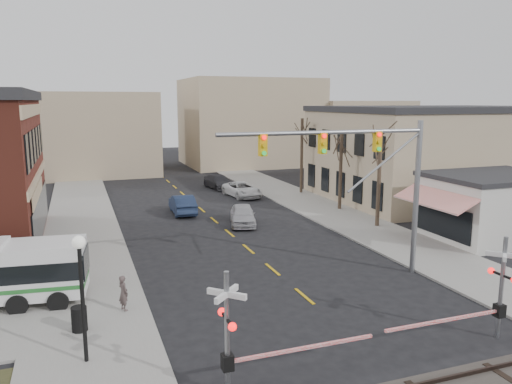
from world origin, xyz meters
TOP-DOWN VIEW (x-y plane):
  - ground at (0.00, 0.00)m, footprint 160.00×160.00m
  - sidewalk_west at (-9.50, 20.00)m, footprint 5.00×60.00m
  - sidewalk_east at (9.50, 20.00)m, footprint 5.00×60.00m
  - tan_building at (22.00, 20.00)m, footprint 20.30×15.30m
  - awning_shop at (15.97, 7.00)m, footprint 9.74×6.20m
  - tree_east_a at (10.50, 12.00)m, footprint 0.28×0.28m
  - tree_east_b at (10.80, 18.00)m, footprint 0.28×0.28m
  - tree_east_c at (11.00, 26.00)m, footprint 0.28×0.28m
  - traffic_signal_mast at (3.91, 3.12)m, footprint 10.83×0.30m
  - rr_crossing_west at (-5.20, -4.37)m, footprint 5.60×1.36m
  - rr_crossing_east at (4.78, -4.23)m, footprint 5.60×1.36m
  - street_lamp at (-9.68, -0.95)m, footprint 0.44×0.44m
  - trash_bin at (-9.86, 1.56)m, footprint 0.60×0.60m
  - car_a at (1.61, 15.95)m, footprint 2.88×4.72m
  - car_b at (-1.78, 21.15)m, footprint 1.80×4.73m
  - car_c at (5.00, 26.35)m, footprint 2.93×5.28m
  - car_d at (4.17, 31.55)m, footprint 2.62×5.08m
  - pedestrian_near at (-8.05, 3.00)m, footprint 0.57×0.66m
  - pedestrian_far at (-11.11, 7.77)m, footprint 0.99×1.03m

SIDE VIEW (x-z plane):
  - ground at x=0.00m, z-range 0.00..0.00m
  - sidewalk_west at x=-9.50m, z-range 0.00..0.12m
  - sidewalk_east at x=9.50m, z-range 0.00..0.12m
  - trash_bin at x=-9.86m, z-range 0.12..1.10m
  - car_c at x=5.00m, z-range 0.00..1.40m
  - car_d at x=4.17m, z-range 0.00..1.41m
  - car_a at x=1.61m, z-range 0.00..1.50m
  - car_b at x=-1.78m, z-range 0.00..1.54m
  - pedestrian_near at x=-8.05m, z-range 0.12..1.66m
  - pedestrian_far at x=-11.11m, z-range 0.12..1.80m
  - rr_crossing_west at x=-5.20m, z-range -0.03..3.97m
  - rr_crossing_east at x=4.78m, z-range -0.03..3.97m
  - awning_shop at x=15.97m, z-range 0.01..4.31m
  - tree_east_b at x=10.80m, z-range 0.12..6.42m
  - street_lamp at x=-9.68m, z-range 1.07..5.53m
  - tree_east_a at x=10.50m, z-range 0.12..6.87m
  - tree_east_c at x=11.00m, z-range 0.12..7.32m
  - tan_building at x=22.00m, z-range 0.01..8.51m
  - traffic_signal_mast at x=3.91m, z-range 1.78..9.78m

